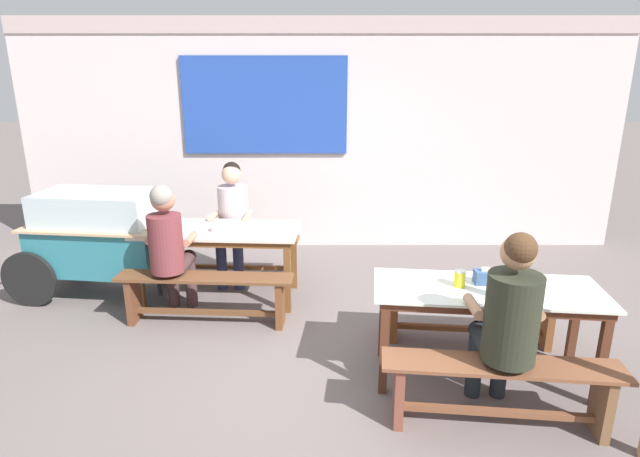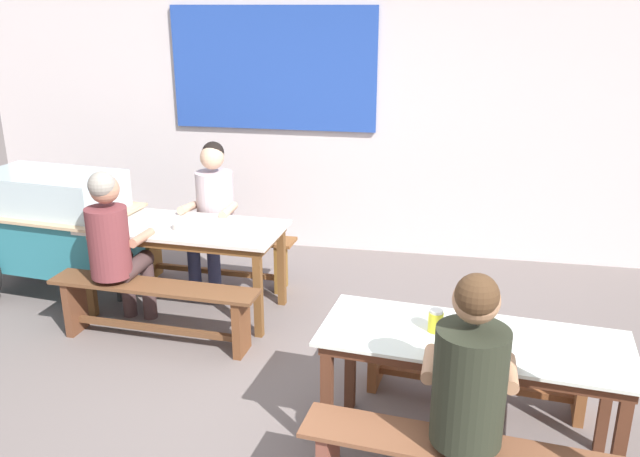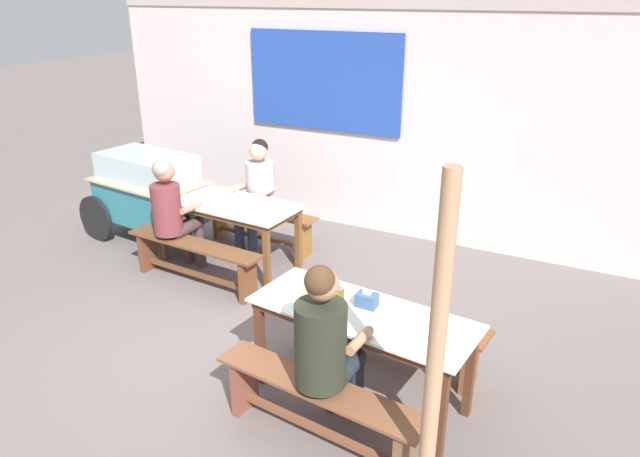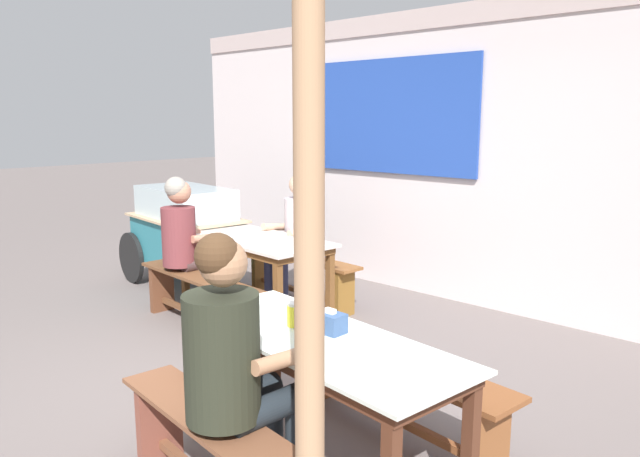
{
  "view_description": "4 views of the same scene",
  "coord_description": "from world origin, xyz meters",
  "px_view_note": "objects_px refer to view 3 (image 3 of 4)",
  "views": [
    {
      "loc": [
        -0.03,
        -3.72,
        2.25
      ],
      "look_at": [
        -0.01,
        0.47,
        0.97
      ],
      "focal_mm": 29.08,
      "sensor_mm": 36.0,
      "label": 1
    },
    {
      "loc": [
        0.98,
        -3.49,
        2.43
      ],
      "look_at": [
        0.15,
        0.77,
        0.94
      ],
      "focal_mm": 36.82,
      "sensor_mm": 36.0,
      "label": 2
    },
    {
      "loc": [
        2.57,
        -3.58,
        2.85
      ],
      "look_at": [
        0.45,
        0.51,
        0.96
      ],
      "focal_mm": 32.51,
      "sensor_mm": 36.0,
      "label": 3
    },
    {
      "loc": [
        3.18,
        -2.37,
        1.82
      ],
      "look_at": [
        0.09,
        0.9,
        1.0
      ],
      "focal_mm": 34.3,
      "sensor_mm": 36.0,
      "label": 4
    }
  ],
  "objects_px": {
    "person_center_facing": "(258,188)",
    "tissue_box": "(367,300)",
    "food_cart": "(148,190)",
    "wooden_support_post": "(435,367)",
    "bench_near_front": "(318,406)",
    "dining_table_near": "(362,321)",
    "person_near_front": "(326,343)",
    "condiment_jar": "(338,296)",
    "dining_table_far": "(228,208)",
    "soup_bowl": "(225,201)",
    "bench_far_back": "(260,222)",
    "bench_far_front": "(194,257)",
    "bench_near_back": "(395,327)",
    "person_left_back_turned": "(172,209)"
  },
  "relations": [
    {
      "from": "bench_near_back",
      "to": "person_center_facing",
      "type": "relative_size",
      "value": 1.18
    },
    {
      "from": "bench_far_back",
      "to": "person_center_facing",
      "type": "distance_m",
      "value": 0.44
    },
    {
      "from": "wooden_support_post",
      "to": "dining_table_near",
      "type": "bearing_deg",
      "value": 132.11
    },
    {
      "from": "person_near_front",
      "to": "person_left_back_turned",
      "type": "distance_m",
      "value": 2.95
    },
    {
      "from": "bench_near_back",
      "to": "food_cart",
      "type": "relative_size",
      "value": 0.87
    },
    {
      "from": "person_center_facing",
      "to": "tissue_box",
      "type": "distance_m",
      "value": 2.87
    },
    {
      "from": "food_cart",
      "to": "person_center_facing",
      "type": "bearing_deg",
      "value": 16.56
    },
    {
      "from": "person_near_front",
      "to": "tissue_box",
      "type": "xyz_separation_m",
      "value": [
        0.03,
        0.59,
        0.03
      ]
    },
    {
      "from": "person_center_facing",
      "to": "person_near_front",
      "type": "distance_m",
      "value": 3.26
    },
    {
      "from": "bench_far_front",
      "to": "person_center_facing",
      "type": "distance_m",
      "value": 1.16
    },
    {
      "from": "dining_table_far",
      "to": "soup_bowl",
      "type": "bearing_deg",
      "value": -71.49
    },
    {
      "from": "person_near_front",
      "to": "wooden_support_post",
      "type": "height_order",
      "value": "wooden_support_post"
    },
    {
      "from": "person_center_facing",
      "to": "tissue_box",
      "type": "relative_size",
      "value": 8.67
    },
    {
      "from": "bench_near_back",
      "to": "tissue_box",
      "type": "xyz_separation_m",
      "value": [
        -0.06,
        -0.48,
        0.48
      ]
    },
    {
      "from": "person_near_front",
      "to": "soup_bowl",
      "type": "xyz_separation_m",
      "value": [
        -2.17,
        1.9,
        -0.0
      ]
    },
    {
      "from": "bench_far_back",
      "to": "person_near_front",
      "type": "bearing_deg",
      "value": -49.64
    },
    {
      "from": "bench_far_front",
      "to": "tissue_box",
      "type": "xyz_separation_m",
      "value": [
        2.26,
        -0.81,
        0.48
      ]
    },
    {
      "from": "bench_near_back",
      "to": "person_left_back_turned",
      "type": "height_order",
      "value": "person_left_back_turned"
    },
    {
      "from": "bench_near_back",
      "to": "tissue_box",
      "type": "relative_size",
      "value": 10.2
    },
    {
      "from": "person_near_front",
      "to": "soup_bowl",
      "type": "distance_m",
      "value": 2.88
    },
    {
      "from": "food_cart",
      "to": "tissue_box",
      "type": "xyz_separation_m",
      "value": [
        3.47,
        -1.49,
        0.14
      ]
    },
    {
      "from": "bench_far_front",
      "to": "bench_near_back",
      "type": "xyz_separation_m",
      "value": [
        2.32,
        -0.32,
        0.0
      ]
    },
    {
      "from": "person_left_back_turned",
      "to": "person_near_front",
      "type": "bearing_deg",
      "value": -30.37
    },
    {
      "from": "dining_table_near",
      "to": "person_center_facing",
      "type": "xyz_separation_m",
      "value": [
        -2.17,
        1.97,
        0.09
      ]
    },
    {
      "from": "tissue_box",
      "to": "wooden_support_post",
      "type": "xyz_separation_m",
      "value": [
        0.77,
        -0.93,
        0.27
      ]
    },
    {
      "from": "condiment_jar",
      "to": "person_near_front",
      "type": "bearing_deg",
      "value": -72.68
    },
    {
      "from": "dining_table_far",
      "to": "bench_near_front",
      "type": "xyz_separation_m",
      "value": [
        2.17,
        -2.03,
        -0.36
      ]
    },
    {
      "from": "person_near_front",
      "to": "bench_far_back",
      "type": "bearing_deg",
      "value": 130.36
    },
    {
      "from": "food_cart",
      "to": "wooden_support_post",
      "type": "distance_m",
      "value": 4.9
    },
    {
      "from": "bench_near_back",
      "to": "soup_bowl",
      "type": "relative_size",
      "value": 9.05
    },
    {
      "from": "bench_far_back",
      "to": "soup_bowl",
      "type": "distance_m",
      "value": 0.78
    },
    {
      "from": "person_center_facing",
      "to": "person_near_front",
      "type": "bearing_deg",
      "value": -49.24
    },
    {
      "from": "bench_near_front",
      "to": "bench_far_front",
      "type": "bearing_deg",
      "value": 146.41
    },
    {
      "from": "food_cart",
      "to": "bench_near_back",
      "type": "bearing_deg",
      "value": -15.95
    },
    {
      "from": "dining_table_far",
      "to": "person_near_front",
      "type": "distance_m",
      "value": 2.95
    },
    {
      "from": "person_near_front",
      "to": "condiment_jar",
      "type": "bearing_deg",
      "value": 107.32
    },
    {
      "from": "person_left_back_turned",
      "to": "food_cart",
      "type": "bearing_deg",
      "value": 146.45
    },
    {
      "from": "bench_far_back",
      "to": "tissue_box",
      "type": "height_order",
      "value": "tissue_box"
    },
    {
      "from": "bench_far_back",
      "to": "dining_table_far",
      "type": "bearing_deg",
      "value": -93.38
    },
    {
      "from": "dining_table_near",
      "to": "bench_far_front",
      "type": "distance_m",
      "value": 2.46
    },
    {
      "from": "dining_table_far",
      "to": "dining_table_near",
      "type": "height_order",
      "value": "same"
    },
    {
      "from": "dining_table_far",
      "to": "person_left_back_turned",
      "type": "relative_size",
      "value": 1.25
    },
    {
      "from": "bench_near_back",
      "to": "person_near_front",
      "type": "distance_m",
      "value": 1.17
    },
    {
      "from": "dining_table_near",
      "to": "soup_bowl",
      "type": "xyz_separation_m",
      "value": [
        -2.2,
        1.4,
        0.1
      ]
    },
    {
      "from": "bench_near_front",
      "to": "dining_table_near",
      "type": "bearing_deg",
      "value": 83.93
    },
    {
      "from": "person_left_back_turned",
      "to": "tissue_box",
      "type": "height_order",
      "value": "person_left_back_turned"
    },
    {
      "from": "person_left_back_turned",
      "to": "soup_bowl",
      "type": "height_order",
      "value": "person_left_back_turned"
    },
    {
      "from": "bench_near_back",
      "to": "soup_bowl",
      "type": "bearing_deg",
      "value": 159.92
    },
    {
      "from": "food_cart",
      "to": "wooden_support_post",
      "type": "bearing_deg",
      "value": -29.76
    },
    {
      "from": "dining_table_far",
      "to": "soup_bowl",
      "type": "relative_size",
      "value": 9.59
    }
  ]
}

